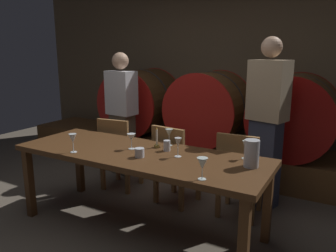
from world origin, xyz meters
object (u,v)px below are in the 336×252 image
object	(u,v)px
cup_right	(167,146)
wine_glass_far_left	(73,139)
pitcher	(252,153)
wine_glass_center_left	(169,133)
wine_glass_center_right	(178,143)
wine_glass_left	(131,138)
guest_left	(122,113)
chair_right	(239,171)
wine_barrel_center	(209,108)
wine_barrel_right	(294,115)
candle_center	(157,142)
chair_left	(118,150)
cup_left	(140,153)
guest_right	(267,122)
dining_table	(139,159)
wine_glass_right	(202,164)
wine_barrel_left	(141,102)
chair_center	(174,161)
wine_glass_far_right	(246,146)

from	to	relation	value
cup_right	wine_glass_far_left	bearing A→B (deg)	-147.42
pitcher	wine_glass_center_left	bearing A→B (deg)	166.56
wine_glass_center_right	wine_glass_left	bearing A→B (deg)	-179.18
guest_left	cup_right	bearing A→B (deg)	148.16
chair_right	pitcher	distance (m)	0.71
wine_barrel_center	wine_barrel_right	xyz separation A→B (m)	(1.12, 0.00, 0.00)
chair_right	candle_center	size ratio (longest dim) A/B	4.40
chair_left	wine_glass_center_left	world-z (taller)	wine_glass_center_left
pitcher	cup_left	world-z (taller)	pitcher
guest_right	cup_right	xyz separation A→B (m)	(-0.68, -0.90, -0.12)
wine_barrel_center	cup_right	bearing A→B (deg)	-80.31
wine_barrel_right	dining_table	xyz separation A→B (m)	(-1.04, -1.86, -0.20)
wine_glass_right	candle_center	bearing A→B (deg)	142.96
wine_glass_right	cup_left	bearing A→B (deg)	163.40
chair_right	guest_left	distance (m)	1.85
wine_glass_left	wine_glass_center_left	world-z (taller)	wine_glass_center_left
guest_left	guest_right	bearing A→B (deg)	-175.58
wine_barrel_left	guest_left	size ratio (longest dim) A/B	0.62
chair_left	pitcher	size ratio (longest dim) A/B	4.03
wine_barrel_center	guest_right	xyz separation A→B (m)	(0.97, -0.80, 0.04)
wine_barrel_left	wine_glass_right	bearing A→B (deg)	-47.53
dining_table	wine_glass_left	distance (m)	0.22
candle_center	wine_glass_right	distance (m)	0.87
pitcher	wine_glass_center_right	size ratio (longest dim) A/B	1.29
wine_glass_right	wine_glass_left	bearing A→B (deg)	157.32
wine_barrel_left	chair_center	xyz separation A→B (m)	(1.27, -1.26, -0.39)
wine_barrel_left	dining_table	world-z (taller)	wine_barrel_left
cup_left	wine_barrel_center	bearing A→B (deg)	95.16
chair_right	pitcher	xyz separation A→B (m)	(0.26, -0.55, 0.37)
wine_barrel_center	wine_glass_far_right	world-z (taller)	wine_barrel_center
chair_left	pitcher	world-z (taller)	pitcher
guest_right	wine_glass_center_left	world-z (taller)	guest_right
wine_barrel_left	guest_right	size ratio (longest dim) A/B	0.57
chair_center	guest_left	xyz separation A→B (m)	(-1.06, 0.49, 0.35)
guest_right	wine_glass_right	distance (m)	1.39
wine_barrel_left	pitcher	distance (m)	2.83
cup_right	wine_glass_left	bearing A→B (deg)	-160.11
candle_center	wine_glass_center_right	size ratio (longest dim) A/B	1.18
guest_right	wine_glass_center_left	distance (m)	1.05
wine_glass_far_right	chair_left	bearing A→B (deg)	167.93
dining_table	wine_glass_right	world-z (taller)	wine_glass_right
wine_barrel_right	guest_right	xyz separation A→B (m)	(-0.15, -0.80, 0.04)
dining_table	cup_right	bearing A→B (deg)	37.29
candle_center	wine_glass_center_left	distance (m)	0.15
wine_glass_center_right	cup_right	xyz separation A→B (m)	(-0.17, 0.11, -0.07)
wine_barrel_center	wine_glass_center_right	distance (m)	1.87
wine_glass_right	pitcher	bearing A→B (deg)	62.07
wine_barrel_right	cup_left	xyz separation A→B (m)	(-0.95, -1.98, -0.09)
guest_right	cup_right	bearing A→B (deg)	69.00
dining_table	cup_left	bearing A→B (deg)	-52.26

